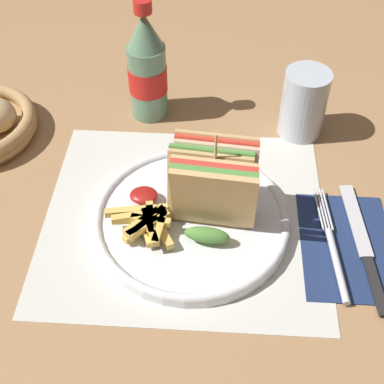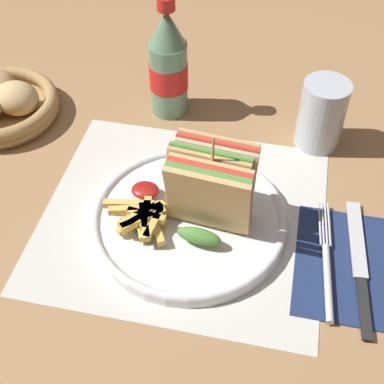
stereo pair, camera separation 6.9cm
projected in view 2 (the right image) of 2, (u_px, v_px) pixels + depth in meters
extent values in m
plane|color=#9E754C|center=(208.00, 234.00, 0.69)|extent=(4.00, 4.00, 0.00)
cube|color=silver|center=(184.00, 216.00, 0.71)|extent=(0.37, 0.33, 0.00)
cylinder|color=white|center=(189.00, 220.00, 0.70)|extent=(0.26, 0.26, 0.01)
torus|color=white|center=(189.00, 217.00, 0.69)|extent=(0.26, 0.26, 0.01)
cube|color=tan|center=(204.00, 201.00, 0.63)|extent=(0.10, 0.04, 0.10)
cube|color=#518E3D|center=(206.00, 198.00, 0.64)|extent=(0.10, 0.04, 0.10)
cube|color=beige|center=(208.00, 194.00, 0.64)|extent=(0.10, 0.04, 0.10)
cube|color=red|center=(209.00, 191.00, 0.65)|extent=(0.10, 0.04, 0.10)
cube|color=tan|center=(211.00, 188.00, 0.65)|extent=(0.10, 0.04, 0.10)
ellipsoid|color=#518E3D|center=(199.00, 236.00, 0.65)|extent=(0.06, 0.03, 0.02)
cube|color=tan|center=(206.00, 191.00, 0.65)|extent=(0.10, 0.04, 0.10)
cube|color=#518E3D|center=(208.00, 186.00, 0.65)|extent=(0.10, 0.04, 0.10)
cube|color=beige|center=(209.00, 181.00, 0.66)|extent=(0.10, 0.04, 0.10)
cube|color=red|center=(211.00, 177.00, 0.66)|extent=(0.10, 0.04, 0.10)
cube|color=tan|center=(213.00, 172.00, 0.66)|extent=(0.10, 0.04, 0.10)
ellipsoid|color=#518E3D|center=(205.00, 211.00, 0.68)|extent=(0.06, 0.03, 0.02)
cylinder|color=tan|center=(209.00, 178.00, 0.64)|extent=(0.00, 0.00, 0.13)
cube|color=#E0B756|center=(140.00, 224.00, 0.67)|extent=(0.03, 0.05, 0.01)
cube|color=#E0B756|center=(137.00, 222.00, 0.67)|extent=(0.05, 0.05, 0.01)
cube|color=#E0B756|center=(156.00, 228.00, 0.67)|extent=(0.03, 0.05, 0.01)
cube|color=#E0B756|center=(137.00, 222.00, 0.67)|extent=(0.04, 0.04, 0.01)
cube|color=#E0B756|center=(146.00, 216.00, 0.67)|extent=(0.05, 0.01, 0.01)
cube|color=#E0B756|center=(130.00, 202.00, 0.68)|extent=(0.07, 0.02, 0.01)
cube|color=#E0B756|center=(146.00, 213.00, 0.67)|extent=(0.02, 0.05, 0.01)
cube|color=#E0B756|center=(136.00, 210.00, 0.67)|extent=(0.07, 0.03, 0.01)
cube|color=#E0B756|center=(143.00, 216.00, 0.67)|extent=(0.05, 0.06, 0.01)
cube|color=#E0B756|center=(144.00, 222.00, 0.66)|extent=(0.03, 0.06, 0.01)
cube|color=#E0B756|center=(140.00, 215.00, 0.67)|extent=(0.05, 0.05, 0.01)
cube|color=#E0B756|center=(154.00, 224.00, 0.66)|extent=(0.02, 0.05, 0.01)
cube|color=#E0B756|center=(143.00, 219.00, 0.66)|extent=(0.05, 0.05, 0.01)
ellipsoid|color=maroon|center=(145.00, 190.00, 0.71)|extent=(0.04, 0.03, 0.01)
cube|color=navy|center=(342.00, 263.00, 0.66)|extent=(0.11, 0.17, 0.00)
cylinder|color=silver|center=(328.00, 282.00, 0.63)|extent=(0.02, 0.11, 0.01)
cylinder|color=silver|center=(320.00, 223.00, 0.69)|extent=(0.01, 0.07, 0.00)
cylinder|color=silver|center=(323.00, 224.00, 0.69)|extent=(0.01, 0.07, 0.00)
cylinder|color=silver|center=(326.00, 224.00, 0.69)|extent=(0.01, 0.07, 0.00)
cylinder|color=silver|center=(329.00, 224.00, 0.69)|extent=(0.01, 0.07, 0.00)
cube|color=black|center=(364.00, 308.00, 0.61)|extent=(0.02, 0.08, 0.00)
cube|color=silver|center=(357.00, 238.00, 0.68)|extent=(0.03, 0.12, 0.00)
cylinder|color=slate|center=(169.00, 78.00, 0.82)|extent=(0.06, 0.06, 0.12)
cylinder|color=red|center=(169.00, 75.00, 0.82)|extent=(0.06, 0.06, 0.04)
cone|color=slate|center=(167.00, 27.00, 0.76)|extent=(0.06, 0.06, 0.05)
cylinder|color=red|center=(166.00, 3.00, 0.73)|extent=(0.03, 0.03, 0.02)
cylinder|color=silver|center=(322.00, 115.00, 0.77)|extent=(0.07, 0.07, 0.11)
cylinder|color=#AD8451|center=(2.00, 113.00, 0.85)|extent=(0.17, 0.17, 0.01)
torus|color=#AD8451|center=(1.00, 109.00, 0.84)|extent=(0.18, 0.18, 0.02)
ellipsoid|color=tan|center=(17.00, 98.00, 0.82)|extent=(0.07, 0.06, 0.05)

